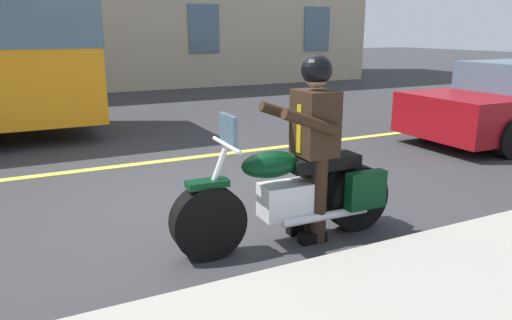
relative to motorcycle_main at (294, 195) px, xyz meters
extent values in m
plane|color=#333335|center=(0.35, -1.35, -0.45)|extent=(80.00, 80.00, 0.00)
cube|color=#E5DB4C|center=(0.35, -3.35, -0.45)|extent=(60.00, 0.16, 0.01)
cylinder|color=black|center=(0.85, -0.03, -0.12)|extent=(0.67, 0.22, 0.66)
cylinder|color=black|center=(-0.70, 0.02, -0.12)|extent=(0.67, 0.22, 0.66)
cube|color=silver|center=(0.05, 0.00, -0.03)|extent=(0.57, 0.30, 0.32)
ellipsoid|color=black|center=(0.25, -0.01, 0.33)|extent=(0.57, 0.30, 0.24)
cube|color=black|center=(-0.30, 0.01, 0.29)|extent=(0.71, 0.30, 0.12)
cube|color=black|center=(-0.65, 0.24, 0.03)|extent=(0.40, 0.13, 0.36)
cube|color=black|center=(-0.66, -0.20, 0.03)|extent=(0.40, 0.13, 0.36)
cylinder|color=silver|center=(0.83, -0.03, 0.15)|extent=(0.35, 0.06, 0.76)
cylinder|color=silver|center=(0.67, -0.02, 0.55)|extent=(0.05, 0.60, 0.04)
cube|color=black|center=(0.85, -0.03, 0.23)|extent=(0.36, 0.17, 0.06)
cylinder|color=silver|center=(-0.25, 0.16, -0.19)|extent=(0.90, 0.11, 0.08)
cube|color=slate|center=(0.65, -0.02, 0.67)|extent=(0.05, 0.32, 0.28)
cylinder|color=black|center=(-0.20, 0.12, -0.03)|extent=(0.14, 0.14, 0.84)
cube|color=black|center=(-0.14, 0.12, -0.40)|extent=(0.26, 0.12, 0.10)
cylinder|color=black|center=(-0.21, -0.12, -0.03)|extent=(0.14, 0.14, 0.84)
cube|color=black|center=(-0.15, -0.12, -0.40)|extent=(0.26, 0.12, 0.10)
cube|color=black|center=(-0.20, 0.00, 0.67)|extent=(0.33, 0.41, 0.60)
cube|color=#B28C14|center=(-0.04, 0.00, 0.63)|extent=(0.03, 0.07, 0.44)
cylinder|color=black|center=(-0.02, 0.22, 0.73)|extent=(0.55, 0.12, 0.28)
cylinder|color=black|center=(-0.03, -0.22, 0.73)|extent=(0.55, 0.12, 0.28)
sphere|color=tan|center=(-0.20, 0.00, 1.10)|extent=(0.22, 0.22, 0.22)
sphere|color=black|center=(-0.20, 0.00, 1.15)|extent=(0.28, 0.28, 0.28)
cylinder|color=black|center=(-4.60, -1.14, -0.13)|extent=(0.64, 0.22, 0.64)
cylinder|color=black|center=(-4.60, -2.84, -0.13)|extent=(0.64, 0.22, 0.64)
cube|color=slate|center=(-8.31, -12.32, 1.55)|extent=(1.10, 0.06, 1.60)
cube|color=slate|center=(-3.74, -12.32, 1.55)|extent=(1.10, 0.06, 1.60)
cube|color=slate|center=(0.82, -12.32, 1.55)|extent=(1.10, 0.06, 1.60)
camera|label=1|loc=(2.21, 3.64, 1.49)|focal=33.77mm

